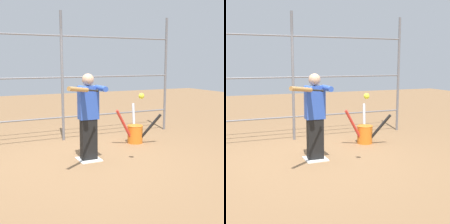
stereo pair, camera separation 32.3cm
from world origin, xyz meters
TOP-DOWN VIEW (x-y plane):
  - ground_plane at (0.00, 0.00)m, footprint 24.00×24.00m
  - home_plate at (0.00, 0.00)m, footprint 0.40×0.40m
  - fence_backstop at (0.00, -1.60)m, footprint 5.57×0.06m
  - batter at (0.00, 0.02)m, footprint 0.40×0.53m
  - baseball_bat_swinging at (0.40, 0.75)m, footprint 0.70×0.59m
  - softball_in_flight at (-0.66, 0.73)m, footprint 0.10×0.10m
  - bat_bucket at (-1.37, -0.71)m, footprint 0.98×0.95m

SIDE VIEW (x-z plane):
  - ground_plane at x=0.00m, z-range 0.00..0.00m
  - home_plate at x=0.00m, z-range 0.00..0.02m
  - bat_bucket at x=-1.37m, z-range -0.18..0.64m
  - batter at x=0.00m, z-range 0.06..1.64m
  - softball_in_flight at x=-0.66m, z-range 1.17..1.27m
  - baseball_bat_swinging at x=0.40m, z-range 1.29..1.44m
  - fence_backstop at x=0.00m, z-range 0.00..2.87m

